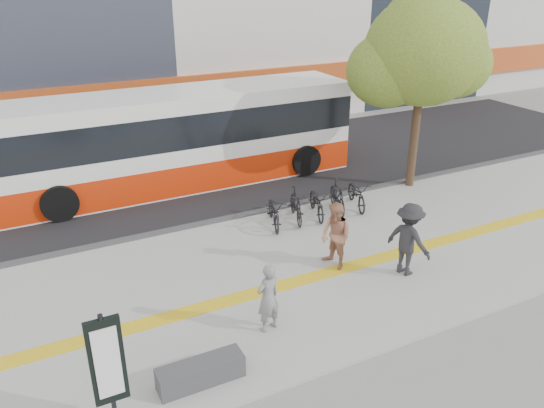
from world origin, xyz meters
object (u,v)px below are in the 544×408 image
street_tree (421,53)px  seated_woman (268,298)px  pedestrian_tan (336,236)px  pedestrian_dark (409,239)px  bus (181,141)px  bench (201,372)px  signboard (107,363)px

street_tree → seated_woman: (-7.98, -5.15, -3.66)m
pedestrian_tan → pedestrian_dark: pedestrian_dark is taller
bus → seated_woman: bus is taller
bench → pedestrian_tan: pedestrian_tan is taller
seated_woman → pedestrian_dark: bearing=173.3°
street_tree → bench: bearing=-148.4°
signboard → seated_woman: 3.63m
bench → street_tree: size_ratio=0.25×
pedestrian_dark → signboard: bearing=87.4°
bench → signboard: signboard is taller
bus → seated_woman: bearing=-96.9°
bench → pedestrian_tan: 5.10m
street_tree → pedestrian_tan: size_ratio=3.67×
bus → seated_woman: size_ratio=7.82×
bus → pedestrian_dark: 8.88m
bench → street_tree: street_tree is taller
seated_woman → pedestrian_dark: (4.05, 0.49, 0.16)m
seated_woman → bus: bearing=-110.5°
street_tree → pedestrian_tan: (-5.33, -3.61, -3.58)m
signboard → street_tree: street_tree is taller
pedestrian_tan → pedestrian_dark: (1.40, -1.05, 0.07)m
bench → signboard: 1.94m
street_tree → seated_woman: 10.18m
bench → seated_woman: seated_woman is taller
pedestrian_dark → street_tree: bearing=-55.3°
pedestrian_tan → bus: bearing=-178.2°
street_tree → bus: size_ratio=0.52×
pedestrian_tan → street_tree: bearing=113.7°
signboard → pedestrian_tan: signboard is taller
signboard → bus: size_ratio=0.18×
street_tree → pedestrian_dark: bearing=-130.1°
seated_woman → signboard: bearing=5.4°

